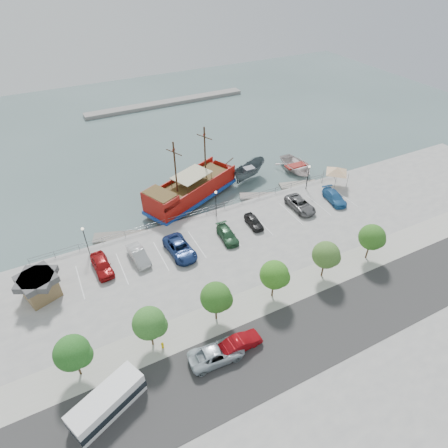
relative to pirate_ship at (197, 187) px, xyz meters
name	(u,v)px	position (x,y,z in m)	size (l,w,h in m)	color
ground	(237,248)	(-0.16, -13.64, -1.95)	(160.00, 160.00, 0.00)	#475B59
land_slab	(343,376)	(-0.16, -34.64, -1.55)	(100.00, 58.00, 1.20)	gray
street	(312,332)	(-0.16, -29.64, -0.94)	(100.00, 8.00, 0.04)	#323131
sidewalk	(279,293)	(-0.16, -23.64, -0.94)	(100.00, 4.00, 0.05)	#A7A697
seawall_railing	(212,208)	(-0.16, -5.84, -0.43)	(50.00, 0.06, 1.00)	slate
far_shore	(167,103)	(9.84, 41.36, -1.55)	(40.00, 3.00, 0.80)	gray
pirate_ship	(197,187)	(0.00, 0.00, 0.00)	(18.61, 11.99, 11.66)	#951009
patrol_boat	(249,172)	(10.06, 1.16, -0.58)	(2.67, 7.11, 2.75)	#465055
speedboat	(296,167)	(18.97, -0.14, -1.15)	(5.54, 7.75, 1.61)	silver
dock_west	(120,237)	(-13.74, -4.44, -1.75)	(7.07, 2.02, 0.40)	slate
dock_mid	(259,196)	(8.81, -4.44, -1.78)	(6.18, 1.77, 0.35)	gray
dock_east	(298,185)	(16.45, -4.44, -1.77)	(6.35, 1.82, 0.36)	gray
shed	(39,286)	(-24.23, -11.87, 0.65)	(4.66, 4.66, 3.01)	olive
canopy_tent	(338,167)	(20.79, -8.08, 2.27)	(4.69, 4.69, 3.70)	slate
street_van	(217,353)	(-10.15, -27.87, -0.19)	(2.54, 5.50, 1.53)	silver
street_sedan	(240,343)	(-7.57, -27.85, -0.23)	(1.54, 4.42, 1.46)	maroon
shuttle_bus	(107,403)	(-20.54, -28.14, 0.18)	(7.01, 4.80, 2.33)	white
fire_hydrant	(163,345)	(-14.41, -24.44, -0.53)	(0.27, 0.27, 0.79)	#D6AE07
lamp_post_left	(85,236)	(-18.16, -7.14, 1.99)	(0.36, 0.36, 4.28)	black
lamp_post_mid	(216,199)	(-0.16, -7.14, 1.99)	(0.36, 0.36, 4.28)	black
lamp_post_right	(308,173)	(15.84, -7.14, 1.99)	(0.36, 0.36, 4.28)	black
tree_a	(74,353)	(-22.01, -23.71, 2.34)	(3.30, 3.20, 5.00)	#473321
tree_b	(151,324)	(-15.01, -23.71, 2.34)	(3.30, 3.20, 5.00)	#473321
tree_c	(217,298)	(-8.01, -23.71, 2.34)	(3.30, 3.20, 5.00)	#473321
tree_d	(276,275)	(-1.01, -23.71, 2.34)	(3.30, 3.20, 5.00)	#473321
tree_e	(327,255)	(5.99, -23.71, 2.34)	(3.30, 3.20, 5.00)	#473321
tree_f	(373,238)	(12.99, -23.71, 2.34)	(3.30, 3.20, 5.00)	#473321
parked_car_a	(102,265)	(-17.28, -10.85, -0.12)	(1.96, 4.86, 1.66)	maroon
parked_car_b	(139,255)	(-12.80, -11.08, -0.18)	(1.63, 4.68, 1.54)	#B8B8B8
parked_car_c	(180,248)	(-7.75, -12.26, -0.13)	(2.72, 5.91, 1.64)	navy
parked_car_d	(227,235)	(-1.04, -12.41, -0.29)	(1.87, 4.59, 1.33)	#265031
parked_car_e	(254,222)	(3.58, -11.49, -0.29)	(1.57, 3.90, 1.33)	black
parked_car_g	(300,205)	(11.76, -11.12, -0.19)	(2.53, 5.48, 1.52)	#5F5F60
parked_car_h	(334,197)	(17.61, -11.82, -0.23)	(2.03, 5.00, 1.45)	#2A67A4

